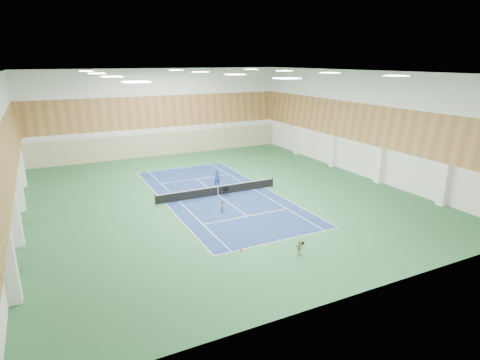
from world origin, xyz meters
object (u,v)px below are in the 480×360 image
Objects in this scene: ball_cart at (226,192)px; child_court at (223,206)px; tennis_net at (218,190)px; coach at (217,178)px; child_apron at (299,248)px.

child_court is at bearing -119.52° from ball_cart.
ball_cart is (0.64, -0.60, -0.14)m from tennis_net.
coach is (1.09, 2.81, 0.34)m from tennis_net.
coach is at bearing 81.11° from ball_cart.
coach is at bearing 68.71° from tennis_net.
child_apron is (-0.10, -14.45, 0.00)m from tennis_net.
ball_cart is at bearing 20.23° from child_court.
child_apron reaches higher than tennis_net.
coach is 1.55× the size of child_court.
coach is at bearing 29.21° from child_court.
child_court is 10.03m from child_apron.
child_court is at bearing 108.60° from child_apron.
tennis_net reaches higher than ball_cart.
ball_cart is (0.74, 13.85, -0.14)m from child_apron.
coach is 3.47m from ball_cart.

